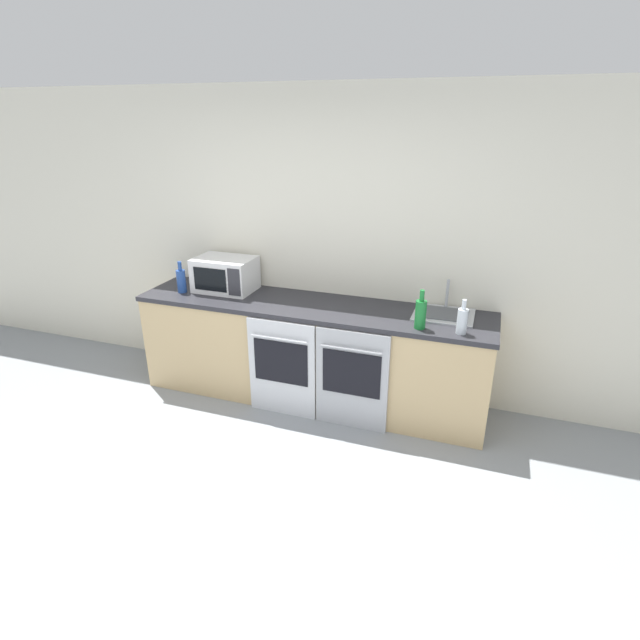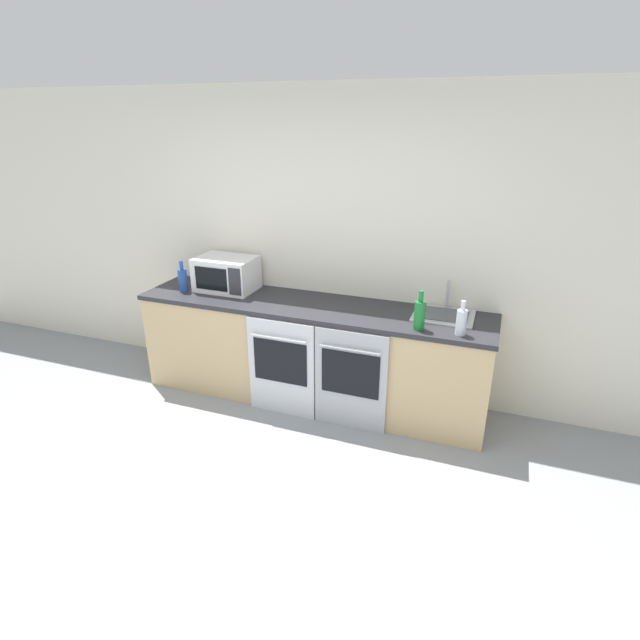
{
  "view_description": "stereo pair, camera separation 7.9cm",
  "coord_description": "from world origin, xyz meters",
  "px_view_note": "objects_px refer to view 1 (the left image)",
  "views": [
    {
      "loc": [
        1.36,
        -1.79,
        2.34
      ],
      "look_at": [
        0.08,
        1.88,
        0.75
      ],
      "focal_mm": 28.0,
      "sensor_mm": 36.0,
      "label": 1
    },
    {
      "loc": [
        1.43,
        -1.76,
        2.34
      ],
      "look_at": [
        0.08,
        1.88,
        0.75
      ],
      "focal_mm": 28.0,
      "sensor_mm": 36.0,
      "label": 2
    }
  ],
  "objects_px": {
    "bottle_clear": "(462,320)",
    "sink": "(444,314)",
    "oven_right": "(352,380)",
    "bottle_green": "(421,313)",
    "oven_left": "(282,368)",
    "bottle_blue": "(181,280)",
    "microwave": "(225,274)"
  },
  "relations": [
    {
      "from": "bottle_clear",
      "to": "sink",
      "type": "bearing_deg",
      "value": 116.28
    },
    {
      "from": "bottle_clear",
      "to": "sink",
      "type": "height_order",
      "value": "bottle_clear"
    },
    {
      "from": "bottle_clear",
      "to": "oven_right",
      "type": "bearing_deg",
      "value": -170.8
    },
    {
      "from": "bottle_green",
      "to": "bottle_clear",
      "type": "relative_size",
      "value": 1.15
    },
    {
      "from": "bottle_green",
      "to": "oven_right",
      "type": "bearing_deg",
      "value": -165.64
    },
    {
      "from": "bottle_green",
      "to": "bottle_clear",
      "type": "height_order",
      "value": "bottle_green"
    },
    {
      "from": "oven_left",
      "to": "bottle_blue",
      "type": "xyz_separation_m",
      "value": [
        -1.06,
        0.25,
        0.57
      ]
    },
    {
      "from": "oven_right",
      "to": "sink",
      "type": "xyz_separation_m",
      "value": [
        0.62,
        0.44,
        0.47
      ]
    },
    {
      "from": "bottle_green",
      "to": "bottle_blue",
      "type": "xyz_separation_m",
      "value": [
        -2.13,
        0.13,
        -0.01
      ]
    },
    {
      "from": "bottle_clear",
      "to": "microwave",
      "type": "bearing_deg",
      "value": 171.71
    },
    {
      "from": "microwave",
      "to": "bottle_green",
      "type": "bearing_deg",
      "value": -9.75
    },
    {
      "from": "oven_right",
      "to": "bottle_green",
      "type": "relative_size",
      "value": 2.83
    },
    {
      "from": "oven_left",
      "to": "bottle_blue",
      "type": "height_order",
      "value": "bottle_blue"
    },
    {
      "from": "oven_left",
      "to": "bottle_green",
      "type": "bearing_deg",
      "value": 6.49
    },
    {
      "from": "microwave",
      "to": "bottle_clear",
      "type": "bearing_deg",
      "value": -8.29
    },
    {
      "from": "microwave",
      "to": "bottle_green",
      "type": "height_order",
      "value": "same"
    },
    {
      "from": "bottle_green",
      "to": "oven_left",
      "type": "bearing_deg",
      "value": -173.51
    },
    {
      "from": "oven_left",
      "to": "oven_right",
      "type": "distance_m",
      "value": 0.6
    },
    {
      "from": "microwave",
      "to": "bottle_blue",
      "type": "distance_m",
      "value": 0.39
    },
    {
      "from": "bottle_blue",
      "to": "oven_left",
      "type": "bearing_deg",
      "value": -13.31
    },
    {
      "from": "oven_left",
      "to": "bottle_green",
      "type": "distance_m",
      "value": 1.22
    },
    {
      "from": "bottle_green",
      "to": "bottle_clear",
      "type": "xyz_separation_m",
      "value": [
        0.3,
        0.0,
        -0.02
      ]
    },
    {
      "from": "bottle_green",
      "to": "sink",
      "type": "bearing_deg",
      "value": 66.35
    },
    {
      "from": "bottle_green",
      "to": "bottle_blue",
      "type": "distance_m",
      "value": 2.13
    },
    {
      "from": "oven_right",
      "to": "bottle_clear",
      "type": "bearing_deg",
      "value": 9.2
    },
    {
      "from": "oven_right",
      "to": "microwave",
      "type": "xyz_separation_m",
      "value": [
        -1.31,
        0.43,
        0.61
      ]
    },
    {
      "from": "oven_right",
      "to": "sink",
      "type": "bearing_deg",
      "value": 35.69
    },
    {
      "from": "oven_right",
      "to": "bottle_clear",
      "type": "distance_m",
      "value": 0.96
    },
    {
      "from": "bottle_green",
      "to": "sink",
      "type": "xyz_separation_m",
      "value": [
        0.14,
        0.32,
        -0.1
      ]
    },
    {
      "from": "bottle_blue",
      "to": "sink",
      "type": "relative_size",
      "value": 0.6
    },
    {
      "from": "oven_right",
      "to": "bottle_green",
      "type": "distance_m",
      "value": 0.76
    },
    {
      "from": "oven_left",
      "to": "oven_right",
      "type": "xyz_separation_m",
      "value": [
        0.6,
        0.0,
        0.0
      ]
    }
  ]
}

